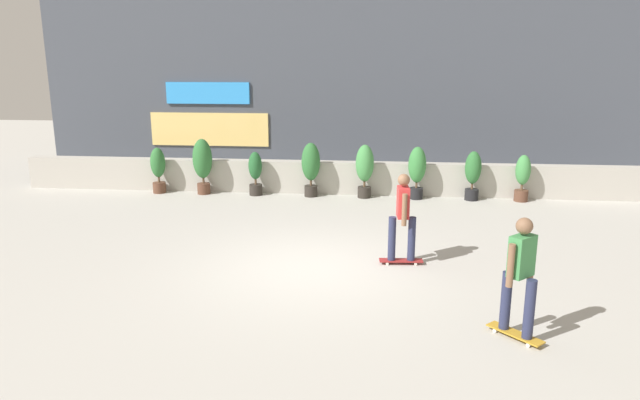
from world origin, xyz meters
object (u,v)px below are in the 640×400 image
potted_plant_4 (365,167)px  potted_plant_5 (417,169)px  potted_plant_1 (203,162)px  potted_plant_3 (311,165)px  potted_plant_0 (158,168)px  potted_plant_6 (473,173)px  potted_plant_2 (255,172)px  skater_foreground (520,273)px  skater_by_wall_left (403,215)px  potted_plant_7 (523,176)px

potted_plant_4 → potted_plant_5: potted_plant_4 is taller
potted_plant_1 → potted_plant_3: (3.03, -0.00, -0.04)m
potted_plant_0 → potted_plant_5: (7.20, -0.00, 0.10)m
potted_plant_3 → potted_plant_5: 2.87m
potted_plant_0 → potted_plant_6: potted_plant_6 is taller
potted_plant_5 → potted_plant_6: (1.47, -0.00, -0.07)m
potted_plant_3 → potted_plant_1: bearing=180.0°
potted_plant_5 → potted_plant_2: bearing=180.0°
potted_plant_0 → potted_plant_6: bearing=-0.0°
potted_plant_2 → potted_plant_3: 1.56m
potted_plant_6 → potted_plant_2: bearing=180.0°
potted_plant_1 → potted_plant_5: (5.91, 0.00, -0.09)m
potted_plant_1 → skater_foreground: 10.43m
skater_by_wall_left → potted_plant_0: bearing=141.9°
potted_plant_2 → potted_plant_5: size_ratio=0.86×
potted_plant_5 → potted_plant_7: potted_plant_5 is taller
potted_plant_0 → potted_plant_4: bearing=-0.0°
potted_plant_1 → potted_plant_4: (4.50, -0.00, -0.07)m
potted_plant_1 → potted_plant_5: bearing=0.0°
potted_plant_4 → potted_plant_0: bearing=180.0°
potted_plant_4 → potted_plant_7: potted_plant_4 is taller
potted_plant_0 → skater_by_wall_left: size_ratio=0.76×
potted_plant_6 → skater_foreground: size_ratio=0.78×
potted_plant_2 → skater_foreground: size_ratio=0.72×
potted_plant_6 → skater_foreground: 7.98m
potted_plant_1 → potted_plant_3: size_ratio=1.04×
potted_plant_0 → potted_plant_1: potted_plant_1 is taller
potted_plant_2 → potted_plant_7: (7.18, -0.00, 0.03)m
potted_plant_0 → potted_plant_2: (2.78, 0.00, -0.06)m
potted_plant_2 → potted_plant_4: size_ratio=0.84×
potted_plant_5 → skater_by_wall_left: (-0.59, -5.18, 0.13)m
potted_plant_2 → potted_plant_4: bearing=-0.0°
potted_plant_2 → potted_plant_5: (4.42, -0.00, 0.17)m
potted_plant_4 → skater_foreground: skater_foreground is taller
skater_by_wall_left → potted_plant_7: bearing=57.0°
potted_plant_0 → potted_plant_5: size_ratio=0.91×
potted_plant_1 → potted_plant_2: size_ratio=1.28×
potted_plant_2 → potted_plant_6: bearing=-0.0°
potted_plant_2 → skater_foreground: skater_foreground is taller
potted_plant_7 → potted_plant_3: bearing=-180.0°
potted_plant_1 → skater_foreground: size_ratio=0.91×
potted_plant_7 → skater_foreground: size_ratio=0.73×
potted_plant_0 → potted_plant_5: 7.20m
potted_plant_4 → potted_plant_7: 4.17m
potted_plant_5 → potted_plant_3: bearing=-180.0°
potted_plant_7 → potted_plant_6: bearing=-180.0°
potted_plant_2 → potted_plant_7: 7.18m
potted_plant_2 → potted_plant_0: bearing=180.0°
potted_plant_2 → potted_plant_4: (3.01, -0.00, 0.19)m
potted_plant_6 → potted_plant_7: 1.30m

